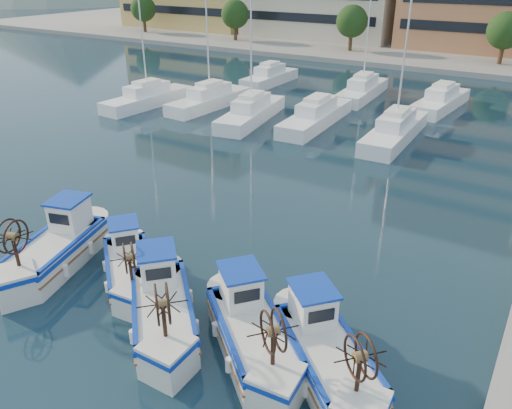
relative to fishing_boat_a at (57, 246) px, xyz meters
name	(u,v)px	position (x,y,z in m)	size (l,w,h in m)	color
ground	(130,304)	(4.26, -0.39, -0.84)	(300.00, 300.00, 0.00)	#1A3645
yacht_marina	(353,106)	(1.29, 27.33, -0.31)	(39.20, 23.62, 11.50)	white
fishing_boat_a	(57,246)	(0.00, 0.00, 0.00)	(3.26, 5.01, 3.03)	silver
fishing_boat_b	(129,264)	(3.21, 0.71, -0.13)	(4.07, 3.78, 2.56)	silver
fishing_boat_c	(162,305)	(6.03, -0.59, -0.03)	(4.53, 4.47, 2.92)	silver
fishing_boat_d	(251,328)	(9.14, -0.01, -0.04)	(4.59, 4.29, 2.89)	silver
fishing_boat_e	(325,350)	(11.46, 0.36, -0.05)	(4.48, 4.28, 2.85)	silver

